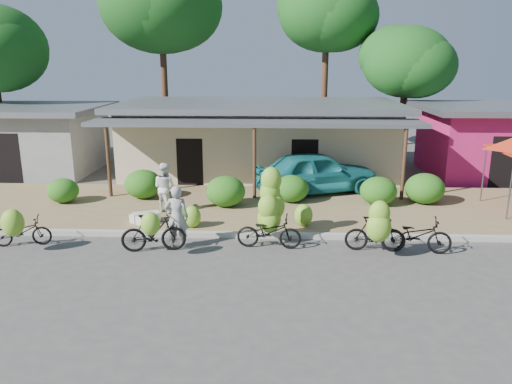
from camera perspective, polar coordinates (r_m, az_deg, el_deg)
ground at (r=13.49m, az=-1.33°, el=-8.13°), size 100.00×100.00×0.00m
sidewalk at (r=18.17m, az=-0.33°, el=-1.77°), size 60.00×6.00×0.12m
curb at (r=15.32m, az=-0.85°, el=-4.94°), size 60.00×0.25×0.15m
shop_main at (r=23.60m, az=0.34°, el=6.26°), size 13.00×8.50×3.35m
shop_pink at (r=25.55m, az=24.71°, el=5.45°), size 6.00×6.00×3.25m
shop_grey at (r=26.45m, az=-24.34°, el=5.65°), size 7.00×6.00×3.15m
tree_far_center at (r=29.39m, az=-11.17°, el=20.55°), size 6.62×6.62×10.84m
tree_center_right at (r=29.21m, az=7.70°, el=19.79°), size 5.37×5.27×9.83m
tree_near_right at (r=27.77m, az=16.40°, el=14.30°), size 4.73×4.58×7.01m
hedge_0 at (r=19.81m, az=-21.21°, el=0.16°), size 1.17×1.05×0.91m
hedge_1 at (r=19.51m, az=-12.77°, el=0.89°), size 1.42×1.28×1.11m
hedge_2 at (r=18.00m, az=-3.50°, el=0.09°), size 1.43×1.29×1.11m
hedge_3 at (r=18.58m, az=4.05°, el=0.39°), size 1.30×1.17×1.02m
hedge_4 at (r=18.68m, az=13.82°, el=0.11°), size 1.34×1.21×1.05m
hedge_5 at (r=19.36m, az=18.73°, el=0.38°), size 1.44×1.30×1.13m
bike_far_left at (r=15.89m, az=-25.39°, el=-3.88°), size 1.73×1.34×1.31m
bike_left at (r=14.29m, az=-11.68°, el=-4.48°), size 1.88×1.26×1.36m
bike_center at (r=14.50m, az=1.59°, el=-2.75°), size 1.90×1.25×2.27m
bike_right at (r=14.20m, az=13.62°, el=-4.20°), size 1.73×1.24×1.67m
bike_far_right at (r=14.74m, az=17.82°, el=-4.71°), size 2.01×0.96×1.01m
loose_banana_a at (r=15.89m, az=-7.32°, el=-2.81°), size 0.56×0.48×0.70m
loose_banana_b at (r=15.97m, az=-8.70°, el=-2.80°), size 0.55×0.47×0.69m
loose_banana_c at (r=15.94m, az=5.46°, el=-2.65°), size 0.58×0.49×0.73m
sack_near at (r=16.78m, az=-12.40°, el=-2.80°), size 0.94×0.70×0.30m
sack_far at (r=16.62m, az=-12.95°, el=-3.05°), size 0.84×0.73×0.28m
vendor at (r=14.43m, az=-9.04°, el=-2.84°), size 0.69×0.47×1.85m
bystander at (r=17.55m, az=-10.37°, el=0.53°), size 1.06×0.99×1.74m
teal_van at (r=19.92m, az=6.91°, el=2.27°), size 5.26×3.59×1.66m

